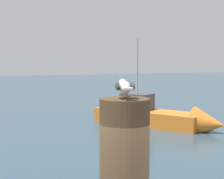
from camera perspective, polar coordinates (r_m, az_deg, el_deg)
mooring_post at (r=2.94m, az=1.95°, el=-12.47°), size 0.39×0.39×1.14m
seagull at (r=2.83m, az=1.97°, el=0.41°), size 0.20×0.39×0.14m
boat_orange at (r=16.20m, az=7.75°, el=-4.28°), size 4.24×5.85×4.14m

